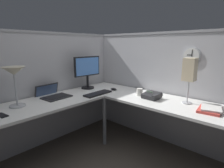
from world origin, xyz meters
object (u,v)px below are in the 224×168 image
(desk_lamp_dome, at_px, (14,74))
(desk_lamp_paper, at_px, (190,71))
(office_phone, at_px, (152,96))
(wall_clock, at_px, (192,56))
(cell_phone, at_px, (2,115))
(computer_mouse, at_px, (114,89))
(laptop, at_px, (52,95))
(coffee_mug, at_px, (140,92))
(book_stack, at_px, (210,109))
(keyboard, at_px, (98,93))
(monitor, at_px, (87,70))

(desk_lamp_dome, distance_m, desk_lamp_paper, 1.94)
(office_phone, distance_m, wall_clock, 0.70)
(cell_phone, bearing_deg, computer_mouse, -13.61)
(wall_clock, bearing_deg, desk_lamp_dome, 142.02)
(laptop, distance_m, desk_lamp_paper, 1.74)
(desk_lamp_dome, xyz_separation_m, coffee_mug, (1.30, -0.76, -0.32))
(computer_mouse, bearing_deg, cell_phone, 175.11)
(office_phone, bearing_deg, book_stack, -88.80)
(keyboard, bearing_deg, book_stack, -78.33)
(book_stack, xyz_separation_m, desk_lamp_paper, (0.10, 0.28, 0.36))
(monitor, relative_size, keyboard, 1.16)
(monitor, bearing_deg, cell_phone, -168.73)
(cell_phone, bearing_deg, desk_lamp_paper, -45.14)
(computer_mouse, bearing_deg, book_stack, -89.46)
(desk_lamp_dome, relative_size, office_phone, 2.04)
(keyboard, distance_m, desk_lamp_dome, 1.06)
(office_phone, bearing_deg, wall_clock, -41.43)
(office_phone, bearing_deg, coffee_mug, 83.95)
(desk_lamp_dome, height_order, coffee_mug, desk_lamp_dome)
(cell_phone, bearing_deg, keyboard, -14.40)
(book_stack, bearing_deg, coffee_mug, 89.53)
(computer_mouse, distance_m, cell_phone, 1.50)
(computer_mouse, height_order, wall_clock, wall_clock)
(office_phone, bearing_deg, laptop, 127.63)
(keyboard, relative_size, cell_phone, 2.99)
(wall_clock, bearing_deg, laptop, 130.57)
(keyboard, height_order, computer_mouse, computer_mouse)
(keyboard, relative_size, coffee_mug, 4.48)
(keyboard, distance_m, cell_phone, 1.18)
(monitor, bearing_deg, desk_lamp_paper, -78.62)
(monitor, relative_size, laptop, 1.24)
(monitor, relative_size, cell_phone, 3.47)
(laptop, relative_size, keyboard, 0.94)
(coffee_mug, bearing_deg, computer_mouse, 92.52)
(office_phone, height_order, desk_lamp_paper, desk_lamp_paper)
(computer_mouse, relative_size, office_phone, 0.48)
(desk_lamp_paper, xyz_separation_m, wall_clock, (0.25, 0.08, 0.16))
(office_phone, bearing_deg, computer_mouse, 89.87)
(book_stack, distance_m, desk_lamp_paper, 0.47)
(desk_lamp_dome, distance_m, book_stack, 2.11)
(office_phone, bearing_deg, cell_phone, 152.30)
(computer_mouse, xyz_separation_m, desk_lamp_dome, (-1.28, 0.30, 0.35))
(monitor, height_order, office_phone, monitor)
(keyboard, bearing_deg, desk_lamp_dome, 160.82)
(keyboard, distance_m, computer_mouse, 0.32)
(keyboard, bearing_deg, coffee_mug, -56.04)
(keyboard, relative_size, desk_lamp_paper, 0.81)
(monitor, relative_size, computer_mouse, 4.81)
(monitor, xyz_separation_m, office_phone, (0.18, -1.04, -0.26))
(desk_lamp_dome, bearing_deg, keyboard, -16.98)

